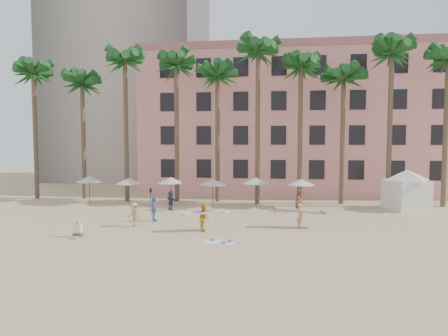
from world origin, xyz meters
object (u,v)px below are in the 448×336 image
pink_hotel (295,124)px  carrier_white (204,217)px  carrier_yellow (300,214)px  cabana (406,186)px

pink_hotel → carrier_white: size_ratio=12.42×
pink_hotel → carrier_yellow: (-0.57, -21.66, -7.02)m
carrier_yellow → carrier_white: bearing=-163.6°
cabana → carrier_white: (-16.12, -10.51, -1.10)m
cabana → carrier_white: 19.27m
cabana → carrier_yellow: size_ratio=1.63×
pink_hotel → cabana: size_ratio=6.14×
pink_hotel → cabana: pink_hotel is taller
pink_hotel → carrier_white: (-6.99, -23.56, -7.03)m
carrier_white → carrier_yellow: bearing=16.4°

